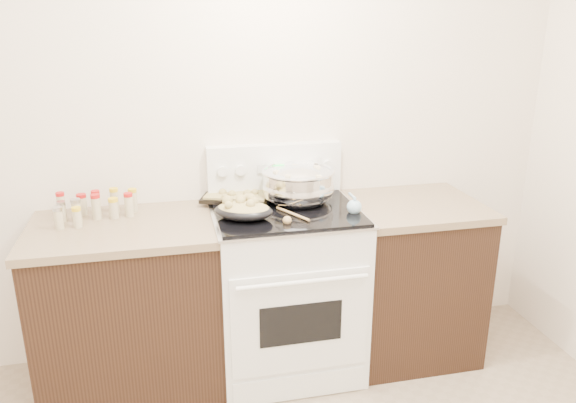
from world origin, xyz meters
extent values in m
cube|color=white|center=(0.00, 1.77, 1.35)|extent=(4.00, 0.05, 2.70)
cube|color=black|center=(-0.48, 1.43, 0.44)|extent=(0.90, 0.64, 0.88)
cube|color=brown|center=(-0.48, 1.43, 0.90)|extent=(0.93, 0.67, 0.04)
cube|color=black|center=(1.08, 1.43, 0.44)|extent=(0.70, 0.64, 0.88)
cube|color=brown|center=(1.08, 1.43, 0.90)|extent=(0.73, 0.67, 0.04)
cube|color=white|center=(0.35, 1.42, 0.46)|extent=(0.76, 0.66, 0.92)
cube|color=white|center=(0.35, 1.08, 0.45)|extent=(0.70, 0.01, 0.55)
cube|color=black|center=(0.35, 1.08, 0.46)|extent=(0.42, 0.01, 0.22)
cylinder|color=white|center=(0.35, 1.04, 0.70)|extent=(0.65, 0.02, 0.02)
cube|color=white|center=(0.35, 1.09, 0.08)|extent=(0.70, 0.01, 0.14)
cube|color=silver|center=(0.35, 1.42, 0.93)|extent=(0.78, 0.68, 0.01)
cube|color=black|center=(0.35, 1.42, 0.94)|extent=(0.74, 0.64, 0.01)
cube|color=white|center=(0.35, 1.72, 1.08)|extent=(0.76, 0.07, 0.28)
cylinder|color=white|center=(0.05, 1.67, 1.10)|extent=(0.06, 0.02, 0.06)
cylinder|color=white|center=(0.15, 1.67, 1.10)|extent=(0.06, 0.02, 0.06)
cylinder|color=white|center=(0.55, 1.67, 1.10)|extent=(0.06, 0.02, 0.06)
cylinder|color=white|center=(0.65, 1.67, 1.10)|extent=(0.06, 0.02, 0.06)
cube|color=#19E533|center=(0.35, 1.67, 1.10)|extent=(0.09, 0.00, 0.04)
cube|color=silver|center=(0.27, 1.67, 1.10)|extent=(0.05, 0.00, 0.05)
cube|color=silver|center=(0.43, 1.67, 1.10)|extent=(0.05, 0.00, 0.05)
ellipsoid|color=silver|center=(0.44, 1.52, 1.02)|extent=(0.45, 0.45, 0.23)
cylinder|color=silver|center=(0.44, 1.52, 0.95)|extent=(0.21, 0.21, 0.01)
torus|color=silver|center=(0.44, 1.52, 1.12)|extent=(0.40, 0.40, 0.02)
cylinder|color=silver|center=(0.44, 1.52, 1.05)|extent=(0.37, 0.37, 0.13)
cylinder|color=brown|center=(0.44, 1.52, 1.10)|extent=(0.35, 0.35, 0.00)
cube|color=beige|center=(0.42, 1.56, 1.11)|extent=(0.03, 0.03, 0.02)
cube|color=beige|center=(0.43, 1.52, 1.11)|extent=(0.03, 0.03, 0.03)
cube|color=beige|center=(0.45, 1.54, 1.11)|extent=(0.04, 0.04, 0.03)
cube|color=beige|center=(0.37, 1.44, 1.11)|extent=(0.04, 0.04, 0.02)
cube|color=beige|center=(0.32, 1.53, 1.11)|extent=(0.04, 0.04, 0.02)
cube|color=beige|center=(0.45, 1.63, 1.11)|extent=(0.04, 0.04, 0.02)
cube|color=beige|center=(0.39, 1.49, 1.11)|extent=(0.03, 0.03, 0.02)
cube|color=beige|center=(0.40, 1.49, 1.11)|extent=(0.03, 0.03, 0.02)
cube|color=beige|center=(0.52, 1.40, 1.11)|extent=(0.03, 0.03, 0.02)
cube|color=beige|center=(0.43, 1.54, 1.11)|extent=(0.04, 0.04, 0.03)
cube|color=beige|center=(0.56, 1.57, 1.11)|extent=(0.03, 0.03, 0.03)
cube|color=beige|center=(0.41, 1.50, 1.11)|extent=(0.04, 0.04, 0.02)
cube|color=beige|center=(0.41, 1.50, 1.11)|extent=(0.04, 0.04, 0.03)
ellipsoid|color=black|center=(0.11, 1.32, 0.98)|extent=(0.36, 0.31, 0.08)
ellipsoid|color=tan|center=(0.11, 1.32, 1.00)|extent=(0.32, 0.28, 0.06)
sphere|color=tan|center=(0.16, 1.37, 1.03)|extent=(0.05, 0.05, 0.05)
sphere|color=tan|center=(0.14, 1.39, 1.03)|extent=(0.05, 0.05, 0.05)
sphere|color=tan|center=(0.04, 1.30, 1.03)|extent=(0.04, 0.04, 0.04)
sphere|color=tan|center=(0.10, 1.35, 1.03)|extent=(0.05, 0.05, 0.05)
sphere|color=tan|center=(0.17, 1.33, 1.03)|extent=(0.04, 0.04, 0.04)
sphere|color=tan|center=(0.10, 1.34, 1.03)|extent=(0.04, 0.04, 0.04)
sphere|color=tan|center=(0.04, 1.37, 1.03)|extent=(0.05, 0.05, 0.05)
sphere|color=tan|center=(0.14, 1.29, 1.03)|extent=(0.05, 0.05, 0.05)
cube|color=black|center=(0.13, 1.65, 0.95)|extent=(0.44, 0.37, 0.02)
cube|color=tan|center=(0.13, 1.65, 0.97)|extent=(0.39, 0.33, 0.02)
sphere|color=tan|center=(0.18, 1.73, 0.98)|extent=(0.03, 0.03, 0.03)
sphere|color=tan|center=(0.09, 1.74, 0.98)|extent=(0.05, 0.05, 0.05)
sphere|color=tan|center=(0.05, 1.59, 0.98)|extent=(0.03, 0.03, 0.03)
sphere|color=tan|center=(0.22, 1.62, 0.98)|extent=(0.04, 0.04, 0.04)
sphere|color=tan|center=(0.16, 1.71, 0.98)|extent=(0.04, 0.04, 0.04)
sphere|color=tan|center=(0.08, 1.63, 0.98)|extent=(0.03, 0.03, 0.03)
sphere|color=tan|center=(0.24, 1.71, 0.98)|extent=(0.04, 0.04, 0.04)
sphere|color=tan|center=(0.18, 1.61, 0.98)|extent=(0.05, 0.05, 0.05)
sphere|color=tan|center=(0.09, 1.62, 0.98)|extent=(0.04, 0.04, 0.04)
sphere|color=tan|center=(0.05, 1.67, 0.98)|extent=(0.04, 0.04, 0.04)
cylinder|color=tan|center=(0.36, 1.31, 0.95)|extent=(0.13, 0.23, 0.01)
sphere|color=tan|center=(0.31, 1.21, 0.96)|extent=(0.04, 0.04, 0.04)
sphere|color=#96C3E0|center=(0.68, 1.29, 0.97)|extent=(0.08, 0.08, 0.08)
cylinder|color=#96C3E0|center=(0.70, 1.39, 1.00)|extent=(0.07, 0.24, 0.07)
cylinder|color=#BFB28C|center=(-0.79, 1.63, 0.98)|extent=(0.04, 0.04, 0.11)
cylinder|color=#B21414|center=(-0.79, 1.63, 1.04)|extent=(0.04, 0.04, 0.02)
cylinder|color=#BFB28C|center=(-0.69, 1.63, 0.97)|extent=(0.05, 0.05, 0.09)
cylinder|color=#B21414|center=(-0.69, 1.63, 1.02)|extent=(0.05, 0.05, 0.02)
cylinder|color=#BFB28C|center=(-0.62, 1.63, 0.97)|extent=(0.04, 0.04, 0.11)
cylinder|color=#B21414|center=(-0.62, 1.63, 1.04)|extent=(0.04, 0.04, 0.02)
cylinder|color=#BFB28C|center=(-0.52, 1.63, 0.98)|extent=(0.04, 0.04, 0.11)
cylinder|color=gold|center=(-0.52, 1.63, 1.04)|extent=(0.04, 0.04, 0.02)
cylinder|color=#BFB28C|center=(-0.43, 1.63, 0.97)|extent=(0.04, 0.04, 0.11)
cylinder|color=gold|center=(-0.43, 1.63, 1.04)|extent=(0.05, 0.05, 0.02)
cylinder|color=#BFB28C|center=(-0.77, 1.55, 0.96)|extent=(0.04, 0.04, 0.09)
cylinder|color=#B2B2B7|center=(-0.77, 1.55, 1.01)|extent=(0.04, 0.04, 0.02)
cylinder|color=#BFB28C|center=(-0.70, 1.53, 0.97)|extent=(0.05, 0.05, 0.10)
cylinder|color=#B2B2B7|center=(-0.70, 1.53, 1.03)|extent=(0.05, 0.05, 0.02)
cylinder|color=#BFB28C|center=(-0.61, 1.54, 0.98)|extent=(0.04, 0.04, 0.11)
cylinder|color=#B21414|center=(-0.61, 1.54, 1.04)|extent=(0.05, 0.05, 0.02)
cylinder|color=#BFB28C|center=(-0.52, 1.54, 0.96)|extent=(0.05, 0.05, 0.09)
cylinder|color=gold|center=(-0.52, 1.54, 1.02)|extent=(0.05, 0.05, 0.02)
cylinder|color=#BFB28C|center=(-0.45, 1.55, 0.97)|extent=(0.04, 0.04, 0.11)
cylinder|color=#B21414|center=(-0.45, 1.55, 1.04)|extent=(0.05, 0.05, 0.02)
cylinder|color=#BFB28C|center=(-0.77, 1.44, 0.97)|extent=(0.04, 0.04, 0.09)
cylinder|color=#B2B2B7|center=(-0.77, 1.44, 1.02)|extent=(0.04, 0.04, 0.02)
cylinder|color=#BFB28C|center=(-0.69, 1.44, 0.96)|extent=(0.04, 0.04, 0.09)
cylinder|color=gold|center=(-0.69, 1.44, 1.02)|extent=(0.04, 0.04, 0.02)
camera|label=1|loc=(-0.25, -1.29, 1.91)|focal=35.00mm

